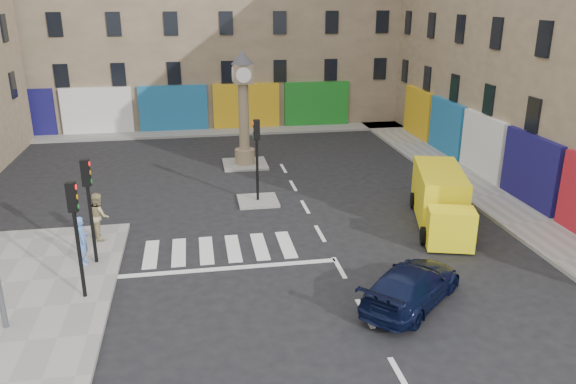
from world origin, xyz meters
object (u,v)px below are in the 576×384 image
object	(u,v)px
navy_sedan	(412,285)
traffic_light_left_near	(75,222)
traffic_light_left_far	(88,195)
traffic_light_island	(257,147)
pedestrian_blue	(82,240)
clock_pillar	(243,102)
pedestrian_tan	(99,216)
yellow_van	(441,199)

from	to	relation	value
navy_sedan	traffic_light_left_near	bearing A→B (deg)	36.29
traffic_light_left_far	traffic_light_island	distance (m)	8.30
pedestrian_blue	traffic_light_island	bearing A→B (deg)	-58.71
traffic_light_left_near	traffic_light_island	size ratio (longest dim) A/B	1.00
traffic_light_left_near	clock_pillar	distance (m)	15.19
navy_sedan	pedestrian_tan	size ratio (longest dim) A/B	2.39
navy_sedan	pedestrian_tan	world-z (taller)	pedestrian_tan
yellow_van	traffic_light_island	bearing A→B (deg)	168.23
traffic_light_left_near	pedestrian_tan	xyz separation A→B (m)	(-0.14, 4.52, -1.57)
clock_pillar	yellow_van	bearing A→B (deg)	-53.91
traffic_light_left_far	traffic_light_island	size ratio (longest dim) A/B	1.00
traffic_light_left_far	traffic_light_island	xyz separation A→B (m)	(6.30, 5.40, -0.03)
navy_sedan	pedestrian_blue	world-z (taller)	pedestrian_blue
traffic_light_island	pedestrian_tan	size ratio (longest dim) A/B	2.05
traffic_light_left_far	yellow_van	distance (m)	13.59
yellow_van	pedestrian_blue	bearing A→B (deg)	-156.95
yellow_van	clock_pillar	bearing A→B (deg)	142.11
yellow_van	pedestrian_tan	distance (m)	13.54
pedestrian_tan	clock_pillar	bearing A→B (deg)	-58.19
traffic_light_left_near	traffic_light_island	distance (m)	10.03
traffic_light_left_near	clock_pillar	xyz separation A→B (m)	(6.30, 13.80, 0.93)
traffic_light_left_far	pedestrian_blue	size ratio (longest dim) A/B	2.14
pedestrian_blue	clock_pillar	bearing A→B (deg)	-38.16
traffic_light_left_near	navy_sedan	size ratio (longest dim) A/B	0.86
traffic_light_left_near	navy_sedan	bearing A→B (deg)	-10.68
pedestrian_blue	traffic_light_left_near	bearing A→B (deg)	-178.81
traffic_light_island	clock_pillar	distance (m)	6.07
clock_pillar	navy_sedan	xyz separation A→B (m)	(3.55, -15.65, -2.92)
traffic_light_left_near	pedestrian_blue	world-z (taller)	traffic_light_left_near
traffic_light_island	navy_sedan	xyz separation A→B (m)	(3.55, -9.66, -1.97)
traffic_light_island	traffic_light_left_near	bearing A→B (deg)	-128.93
pedestrian_blue	yellow_van	bearing A→B (deg)	-90.85
traffic_light_left_near	pedestrian_blue	distance (m)	2.88
traffic_light_left_near	yellow_van	distance (m)	14.09
navy_sedan	clock_pillar	bearing A→B (deg)	-30.25
navy_sedan	yellow_van	size ratio (longest dim) A/B	0.71
pedestrian_blue	pedestrian_tan	size ratio (longest dim) A/B	0.96
navy_sedan	yellow_van	world-z (taller)	yellow_van
clock_pillar	pedestrian_blue	distance (m)	13.48
pedestrian_tan	pedestrian_blue	bearing A→B (deg)	150.22
traffic_light_left_near	yellow_van	bearing A→B (deg)	16.86
traffic_light_left_far	pedestrian_blue	distance (m)	1.65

